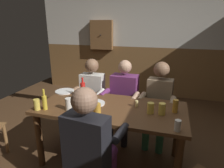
# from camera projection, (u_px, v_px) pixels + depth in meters

# --- Properties ---
(ground_plane) EXTENTS (6.29, 6.29, 0.00)m
(ground_plane) POSITION_uv_depth(u_px,v_px,m) (114.00, 152.00, 2.79)
(ground_plane) COLOR #4C331E
(back_wall_upper) EXTENTS (5.24, 0.12, 1.47)m
(back_wall_upper) POSITION_uv_depth(u_px,v_px,m) (146.00, 15.00, 4.53)
(back_wall_upper) COLOR beige
(back_wall_wainscot) EXTENTS (5.24, 0.12, 1.18)m
(back_wall_wainscot) POSITION_uv_depth(u_px,v_px,m) (143.00, 71.00, 4.93)
(back_wall_wainscot) COLOR brown
(back_wall_wainscot) RESTS_ON ground_plane
(dining_table) EXTENTS (1.79, 0.85, 0.77)m
(dining_table) POSITION_uv_depth(u_px,v_px,m) (111.00, 115.00, 2.43)
(dining_table) COLOR brown
(dining_table) RESTS_ON ground_plane
(person_0) EXTENTS (0.52, 0.51, 1.20)m
(person_0) POSITION_uv_depth(u_px,v_px,m) (91.00, 93.00, 3.17)
(person_0) COLOR silver
(person_0) RESTS_ON ground_plane
(person_1) EXTENTS (0.56, 0.55, 1.21)m
(person_1) POSITION_uv_depth(u_px,v_px,m) (123.00, 96.00, 3.02)
(person_1) COLOR #6B2D66
(person_1) RESTS_ON ground_plane
(person_2) EXTENTS (0.52, 0.54, 1.22)m
(person_2) POSITION_uv_depth(u_px,v_px,m) (158.00, 100.00, 2.87)
(person_2) COLOR #997F60
(person_2) RESTS_ON ground_plane
(person_3) EXTENTS (0.58, 0.54, 1.25)m
(person_3) POSITION_uv_depth(u_px,v_px,m) (90.00, 142.00, 1.82)
(person_3) COLOR black
(person_3) RESTS_ON ground_plane
(table_candle) EXTENTS (0.04, 0.04, 0.08)m
(table_candle) POSITION_uv_depth(u_px,v_px,m) (137.00, 104.00, 2.38)
(table_candle) COLOR #F9E08C
(table_candle) RESTS_ON dining_table
(plate_0) EXTENTS (0.26, 0.26, 0.01)m
(plate_0) POSITION_uv_depth(u_px,v_px,m) (94.00, 103.00, 2.48)
(plate_0) COLOR white
(plate_0) RESTS_ON dining_table
(plate_1) EXTENTS (0.28, 0.28, 0.01)m
(plate_1) POSITION_uv_depth(u_px,v_px,m) (65.00, 91.00, 2.91)
(plate_1) COLOR white
(plate_1) RESTS_ON dining_table
(bottle_0) EXTENTS (0.05, 0.05, 0.25)m
(bottle_0) POSITION_uv_depth(u_px,v_px,m) (45.00, 102.00, 2.30)
(bottle_0) COLOR gold
(bottle_0) RESTS_ON dining_table
(bottle_1) EXTENTS (0.07, 0.07, 0.27)m
(bottle_1) POSITION_uv_depth(u_px,v_px,m) (83.00, 89.00, 2.69)
(bottle_1) COLOR red
(bottle_1) RESTS_ON dining_table
(pint_glass_0) EXTENTS (0.06, 0.06, 0.15)m
(pint_glass_0) POSITION_uv_depth(u_px,v_px,m) (175.00, 106.00, 2.23)
(pint_glass_0) COLOR gold
(pint_glass_0) RESTS_ON dining_table
(pint_glass_1) EXTENTS (0.08, 0.08, 0.13)m
(pint_glass_1) POSITION_uv_depth(u_px,v_px,m) (151.00, 108.00, 2.21)
(pint_glass_1) COLOR #E5C64C
(pint_glass_1) RESTS_ON dining_table
(pint_glass_2) EXTENTS (0.08, 0.08, 0.10)m
(pint_glass_2) POSITION_uv_depth(u_px,v_px,m) (76.00, 96.00, 2.61)
(pint_glass_2) COLOR #E5C64C
(pint_glass_2) RESTS_ON dining_table
(pint_glass_3) EXTENTS (0.07, 0.07, 0.11)m
(pint_glass_3) POSITION_uv_depth(u_px,v_px,m) (81.00, 108.00, 2.22)
(pint_glass_3) COLOR gold
(pint_glass_3) RESTS_ON dining_table
(pint_glass_4) EXTENTS (0.08, 0.08, 0.13)m
(pint_glass_4) POSITION_uv_depth(u_px,v_px,m) (162.00, 109.00, 2.18)
(pint_glass_4) COLOR #E5C64C
(pint_glass_4) RESTS_ON dining_table
(pint_glass_5) EXTENTS (0.06, 0.06, 0.11)m
(pint_glass_5) POSITION_uv_depth(u_px,v_px,m) (178.00, 126.00, 1.85)
(pint_glass_5) COLOR white
(pint_glass_5) RESTS_ON dining_table
(pint_glass_6) EXTENTS (0.08, 0.08, 0.15)m
(pint_glass_6) POSITION_uv_depth(u_px,v_px,m) (69.00, 104.00, 2.29)
(pint_glass_6) COLOR white
(pint_glass_6) RESTS_ON dining_table
(pint_glass_7) EXTENTS (0.07, 0.07, 0.13)m
(pint_glass_7) POSITION_uv_depth(u_px,v_px,m) (37.00, 105.00, 2.30)
(pint_glass_7) COLOR #E5C64C
(pint_glass_7) RESTS_ON dining_table
(pint_glass_8) EXTENTS (0.08, 0.08, 0.13)m
(pint_glass_8) POSITION_uv_depth(u_px,v_px,m) (97.00, 109.00, 2.17)
(pint_glass_8) COLOR gold
(pint_glass_8) RESTS_ON dining_table
(wall_dart_cabinet) EXTENTS (0.56, 0.15, 0.70)m
(wall_dart_cabinet) POSITION_uv_depth(u_px,v_px,m) (102.00, 35.00, 4.85)
(wall_dart_cabinet) COLOR brown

